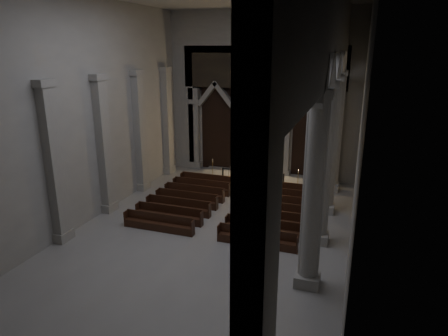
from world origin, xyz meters
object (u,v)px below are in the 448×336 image
(candle_stand_right, at_px, (298,183))
(pews, at_px, (228,207))
(altar, at_px, (256,167))
(candle_stand_left, at_px, (213,171))
(worshipper, at_px, (269,184))
(altar_rail, at_px, (252,175))

(candle_stand_right, height_order, pews, candle_stand_right)
(candle_stand_right, xyz_separation_m, pews, (-3.28, -5.39, -0.07))
(altar, height_order, candle_stand_left, candle_stand_left)
(candle_stand_right, distance_m, worshipper, 2.28)
(altar_rail, relative_size, candle_stand_right, 3.43)
(altar, distance_m, pews, 7.42)
(pews, bearing_deg, candle_stand_left, 118.24)
(candle_stand_left, height_order, candle_stand_right, candle_stand_right)
(candle_stand_right, xyz_separation_m, worshipper, (-1.66, -1.53, 0.29))
(candle_stand_right, relative_size, pews, 0.14)
(worshipper, bearing_deg, altar, 96.15)
(candle_stand_left, bearing_deg, altar_rail, -8.88)
(candle_stand_right, bearing_deg, worshipper, -137.26)
(candle_stand_left, height_order, pews, candle_stand_left)
(altar_rail, height_order, pews, altar_rail)
(pews, bearing_deg, candle_stand_right, 58.65)
(candle_stand_right, bearing_deg, altar, 149.77)
(altar_rail, height_order, candle_stand_left, candle_stand_left)
(candle_stand_right, relative_size, worshipper, 1.02)
(altar, relative_size, pews, 0.19)
(altar_rail, relative_size, pews, 0.49)
(candle_stand_left, distance_m, pews, 6.87)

